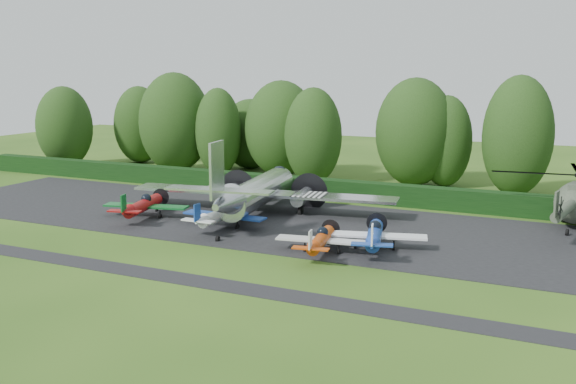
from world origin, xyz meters
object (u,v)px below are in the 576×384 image
at_px(light_plane_orange, 321,240).
at_px(light_plane_white, 221,215).
at_px(light_plane_red, 144,205).
at_px(transport_plane, 256,192).
at_px(light_plane_blue, 375,235).

bearing_deg(light_plane_orange, light_plane_white, 170.48).
bearing_deg(light_plane_red, transport_plane, 43.82).
xyz_separation_m(light_plane_red, light_plane_orange, (18.01, -3.62, -0.14)).
bearing_deg(light_plane_blue, light_plane_red, -168.93).
bearing_deg(light_plane_red, light_plane_orange, 1.29).
relative_size(light_plane_orange, light_plane_blue, 0.89).
distance_m(transport_plane, light_plane_orange, 13.03).
bearing_deg(light_plane_white, light_plane_red, 178.64).
bearing_deg(transport_plane, light_plane_orange, -33.78).
bearing_deg(light_plane_white, transport_plane, 84.52).
relative_size(light_plane_white, light_plane_orange, 1.09).
bearing_deg(transport_plane, light_plane_red, -140.62).
xyz_separation_m(light_plane_orange, light_plane_blue, (3.15, 2.38, 0.13)).
distance_m(light_plane_red, light_plane_blue, 21.20).
bearing_deg(light_plane_blue, light_plane_orange, -128.52).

